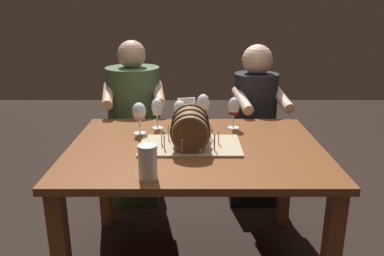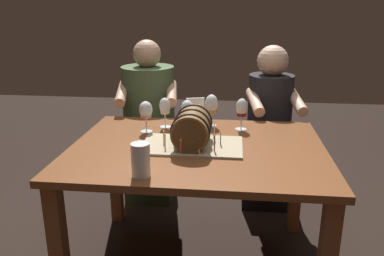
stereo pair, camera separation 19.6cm
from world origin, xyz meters
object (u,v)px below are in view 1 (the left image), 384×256
at_px(barrel_cake, 192,130).
at_px(wine_glass_white, 159,108).
at_px(dining_table, 197,164).
at_px(wine_glass_amber, 205,105).
at_px(person_seated_right, 256,134).
at_px(wine_glass_empty, 182,109).
at_px(person_seated_left, 137,127).
at_px(menu_card, 188,111).
at_px(wine_glass_rose, 141,113).
at_px(beer_pint, 150,163).
at_px(wine_glass_red, 236,108).

distance_m(barrel_cake, wine_glass_white, 0.37).
distance_m(dining_table, wine_glass_amber, 0.43).
relative_size(wine_glass_white, person_seated_right, 0.15).
bearing_deg(wine_glass_amber, barrel_cake, -101.56).
relative_size(wine_glass_empty, wine_glass_white, 0.94).
height_order(dining_table, person_seated_left, person_seated_left).
xyz_separation_m(dining_table, wine_glass_empty, (-0.09, 0.30, 0.22)).
relative_size(wine_glass_white, menu_card, 1.12).
bearing_deg(person_seated_right, dining_table, -118.41).
bearing_deg(barrel_cake, dining_table, 23.94).
distance_m(wine_glass_rose, menu_card, 0.33).
bearing_deg(person_seated_right, wine_glass_rose, -141.25).
bearing_deg(wine_glass_amber, wine_glass_white, -167.90).
distance_m(wine_glass_empty, person_seated_right, 0.79).
distance_m(wine_glass_amber, person_seated_right, 0.67).
xyz_separation_m(dining_table, wine_glass_rose, (-0.31, 0.20, 0.22)).
bearing_deg(wine_glass_rose, wine_glass_amber, 23.27).
bearing_deg(barrel_cake, wine_glass_white, 121.96).
bearing_deg(dining_table, person_seated_right, 61.59).
height_order(wine_glass_rose, wine_glass_empty, wine_glass_rose).
distance_m(barrel_cake, person_seated_right, 0.98).
height_order(dining_table, wine_glass_rose, wine_glass_rose).
xyz_separation_m(barrel_cake, person_seated_left, (-0.40, 0.81, -0.24)).
xyz_separation_m(dining_table, beer_pint, (-0.20, -0.40, 0.17)).
xyz_separation_m(barrel_cake, menu_card, (-0.03, 0.41, -0.01)).
xyz_separation_m(wine_glass_red, wine_glass_empty, (-0.31, -0.00, -0.01)).
distance_m(wine_glass_empty, person_seated_left, 0.66).
bearing_deg(barrel_cake, wine_glass_red, 51.26).
xyz_separation_m(wine_glass_empty, menu_card, (0.04, 0.10, -0.04)).
height_order(wine_glass_amber, person_seated_left, person_seated_left).
height_order(wine_glass_rose, menu_card, wine_glass_rose).
xyz_separation_m(barrel_cake, beer_pint, (-0.17, -0.38, -0.02)).
height_order(person_seated_left, person_seated_right, person_seated_left).
relative_size(wine_glass_empty, person_seated_left, 0.14).
height_order(beer_pint, person_seated_left, person_seated_left).
bearing_deg(barrel_cake, wine_glass_rose, 143.23).
bearing_deg(wine_glass_red, person_seated_left, 142.82).
distance_m(barrel_cake, wine_glass_amber, 0.38).
bearing_deg(wine_glass_empty, beer_pint, -99.17).
distance_m(menu_card, person_seated_right, 0.69).
height_order(wine_glass_empty, person_seated_right, person_seated_right).
xyz_separation_m(dining_table, wine_glass_amber, (0.05, 0.36, 0.23)).
xyz_separation_m(beer_pint, person_seated_left, (-0.23, 1.19, -0.22)).
xyz_separation_m(wine_glass_empty, beer_pint, (-0.11, -0.70, -0.05)).
relative_size(wine_glass_red, wine_glass_empty, 1.11).
bearing_deg(menu_card, wine_glass_empty, -124.16).
relative_size(dining_table, menu_card, 8.13).
xyz_separation_m(barrel_cake, wine_glass_amber, (0.08, 0.37, 0.04)).
bearing_deg(person_seated_left, dining_table, -61.67).
height_order(dining_table, wine_glass_red, wine_glass_red).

